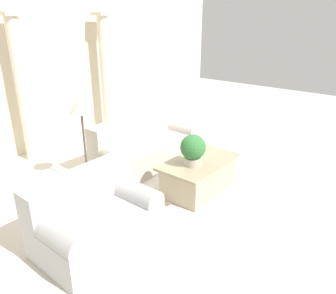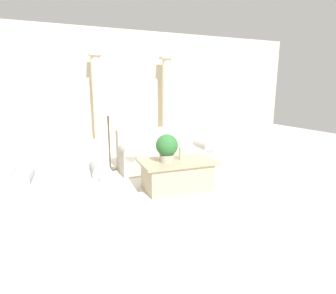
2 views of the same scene
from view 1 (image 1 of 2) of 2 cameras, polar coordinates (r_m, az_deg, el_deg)
name	(u,v)px [view 1 (image 1 of 2)]	position (r m, az deg, el deg)	size (l,w,h in m)	color
ground_plane	(181,184)	(5.19, 2.35, -6.38)	(16.00, 16.00, 0.00)	silver
wall_back	(56,63)	(6.91, -18.89, 13.66)	(10.00, 0.06, 3.20)	beige
sofa_long	(145,145)	(5.80, -3.95, 0.34)	(1.96, 0.87, 0.82)	#B7B2A8
loveseat	(94,217)	(3.89, -12.81, -11.81)	(1.33, 0.87, 0.82)	#B2B1B0
coffee_table	(199,175)	(4.91, 5.34, -4.93)	(1.22, 0.72, 0.49)	tan
potted_plant	(193,149)	(4.56, 4.36, -0.35)	(0.36, 0.36, 0.45)	#B2A893
pillar_candle	(201,151)	(4.86, 5.70, -0.74)	(0.09, 0.09, 0.21)	beige
floor_lamp	(81,112)	(4.96, -14.87, 5.87)	(0.33, 0.33, 1.38)	#4C473D
column_left	(23,89)	(6.20, -23.97, 9.16)	(0.32, 0.32, 2.52)	beige
column_right	(106,75)	(7.21, -10.73, 12.22)	(0.32, 0.32, 2.52)	beige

